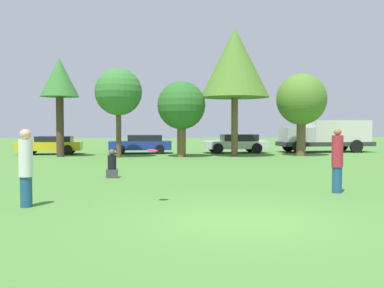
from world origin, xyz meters
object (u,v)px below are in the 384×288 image
(frisbee, at_px, (153,151))
(tree_4, at_px, (301,100))
(tree_1, at_px, (118,92))
(tree_2, at_px, (181,106))
(person_thrower, at_px, (26,167))
(tree_3, at_px, (235,63))
(bystander_sitting, at_px, (112,166))
(delivery_truck_silver, at_px, (327,135))
(tree_0, at_px, (59,80))
(parked_car_blue, at_px, (141,144))
(person_catcher, at_px, (337,160))
(parked_car_white, at_px, (236,143))
(parked_car_yellow, at_px, (51,145))

(frisbee, distance_m, tree_4, 18.53)
(tree_1, distance_m, tree_2, 3.81)
(person_thrower, relative_size, tree_3, 0.23)
(bystander_sitting, distance_m, tree_2, 11.17)
(bystander_sitting, bearing_deg, tree_2, 70.97)
(tree_1, relative_size, delivery_truck_silver, 0.79)
(tree_2, height_order, tree_3, tree_3)
(tree_4, bearing_deg, tree_0, 175.91)
(person_thrower, distance_m, bystander_sitting, 5.76)
(tree_0, xyz_separation_m, tree_4, (14.73, -1.05, -1.15))
(tree_1, xyz_separation_m, tree_4, (11.20, -0.08, -0.38))
(tree_4, bearing_deg, parked_car_blue, 159.46)
(tree_4, distance_m, delivery_truck_silver, 5.33)
(tree_3, bearing_deg, parked_car_blue, 148.20)
(person_catcher, relative_size, parked_car_white, 0.41)
(frisbee, bearing_deg, tree_4, 58.01)
(bystander_sitting, relative_size, tree_4, 0.20)
(parked_car_blue, xyz_separation_m, parked_car_white, (6.52, -0.18, 0.02))
(person_thrower, bearing_deg, tree_2, 63.73)
(tree_3, height_order, tree_4, tree_3)
(bystander_sitting, height_order, tree_0, tree_0)
(person_thrower, height_order, bystander_sitting, person_thrower)
(tree_0, height_order, parked_car_blue, tree_0)
(bystander_sitting, bearing_deg, tree_3, 56.74)
(person_catcher, distance_m, tree_2, 15.06)
(person_catcher, relative_size, parked_car_blue, 0.43)
(parked_car_blue, relative_size, parked_car_white, 0.95)
(bystander_sitting, bearing_deg, person_catcher, -34.18)
(person_catcher, distance_m, parked_car_white, 18.15)
(tree_4, relative_size, delivery_truck_silver, 0.77)
(person_catcher, relative_size, tree_4, 0.35)
(tree_1, bearing_deg, tree_0, 164.53)
(person_thrower, xyz_separation_m, tree_0, (-2.08, 16.80, 3.68))
(person_thrower, bearing_deg, parked_car_white, 56.09)
(tree_4, bearing_deg, parked_car_white, 133.56)
(bystander_sitting, xyz_separation_m, tree_4, (11.02, 10.24, 3.03))
(parked_car_yellow, bearing_deg, tree_4, 167.02)
(tree_2, relative_size, tree_4, 0.89)
(frisbee, distance_m, tree_2, 15.90)
(tree_4, height_order, delivery_truck_silver, tree_4)
(parked_car_white, bearing_deg, delivery_truck_silver, 179.74)
(bystander_sitting, xyz_separation_m, tree_1, (-0.18, 10.32, 3.41))
(tree_2, xyz_separation_m, parked_car_blue, (-2.38, 3.66, -2.39))
(person_thrower, bearing_deg, tree_0, 88.96)
(frisbee, distance_m, tree_1, 15.96)
(parked_car_yellow, xyz_separation_m, parked_car_blue, (5.89, 0.26, 0.02))
(bystander_sitting, relative_size, tree_3, 0.13)
(frisbee, bearing_deg, person_thrower, -177.37)
(parked_car_white, bearing_deg, bystander_sitting, 60.15)
(frisbee, bearing_deg, delivery_truck_silver, 55.77)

